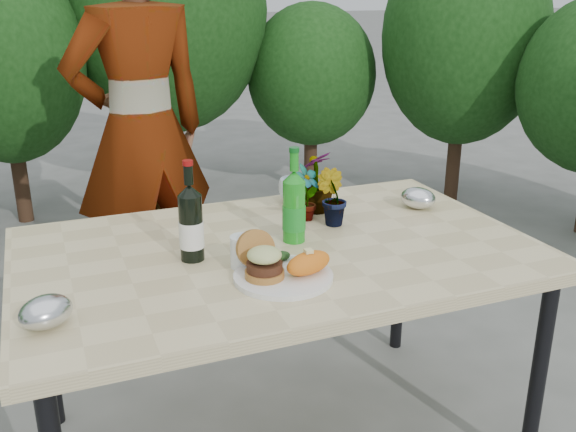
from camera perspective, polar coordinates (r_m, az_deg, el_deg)
name	(u,v)px	position (r m, az deg, el deg)	size (l,w,h in m)	color
patio_table	(279,264)	(2.04, -0.84, -4.26)	(1.60, 1.00, 0.75)	beige
shrub_hedge	(191,61)	(3.51, -8.66, 13.46)	(6.94, 5.09, 2.24)	#382316
dinner_plate	(283,277)	(1.80, -0.43, -5.41)	(0.28, 0.28, 0.01)	white
burger_stack	(262,260)	(1.78, -2.31, -3.89)	(0.11, 0.16, 0.11)	#B7722D
sweet_potato	(308,263)	(1.79, 1.83, -4.20)	(0.15, 0.08, 0.06)	orange
grilled_veg	(277,257)	(1.88, -0.97, -3.65)	(0.08, 0.05, 0.03)	olive
wine_bottle	(191,224)	(1.91, -8.62, -0.71)	(0.07, 0.07, 0.31)	black
sparkling_water	(294,208)	(2.03, 0.54, 0.75)	(0.07, 0.07, 0.31)	#1A8F1D
plastic_cup	(243,252)	(1.86, -4.06, -3.18)	(0.07, 0.07, 0.10)	white
seedling_left	(307,193)	(2.22, 1.69, 2.05)	(0.11, 0.07, 0.20)	#1F521C
seedling_mid	(332,198)	(2.18, 3.91, 1.65)	(0.11, 0.09, 0.19)	#24551D
seedling_right	(317,182)	(2.31, 2.56, 3.06)	(0.12, 0.12, 0.22)	#22531C
blue_bowl	(295,191)	(2.41, 0.60, 2.26)	(0.12, 0.12, 0.10)	white
foil_packet_left	(46,312)	(1.65, -20.73, -7.97)	(0.13, 0.11, 0.08)	silver
foil_packet_right	(418,198)	(2.41, 11.48, 1.58)	(0.13, 0.11, 0.08)	silver
person	(141,132)	(2.95, -12.93, 7.30)	(0.67, 0.44, 1.83)	#9B6A4D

